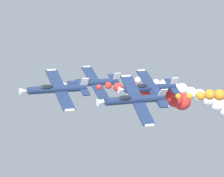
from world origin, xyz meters
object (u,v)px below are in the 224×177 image
Objects in this scene: airplane_lead at (56,89)px; airplane_left_outer at (150,88)px; airplane_left_inner at (134,100)px; airplane_right_inner at (92,83)px.

airplane_lead is 1.00× the size of airplane_left_outer.
airplane_lead is 1.00× the size of airplane_left_inner.
airplane_left_outer is at bearing -40.87° from airplane_left_inner.
airplane_lead is 11.61m from airplane_right_inner.
airplane_left_outer is at bearing -140.48° from airplane_right_inner.
airplane_lead is at bearing 88.18° from airplane_left_outer.
airplane_left_outer is (8.30, -7.18, 0.25)m from airplane_left_inner.
airplane_left_inner is at bearing 177.59° from airplane_right_inner.
airplane_left_outer is (-0.49, -15.45, -0.64)m from airplane_lead.
airplane_left_outer is (-7.88, -6.50, -0.27)m from airplane_right_inner.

